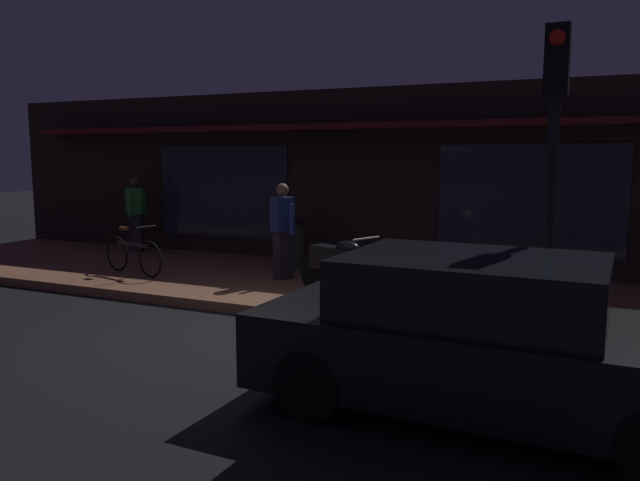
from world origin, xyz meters
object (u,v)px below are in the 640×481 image
Objects in this scene: traffic_light_pole at (553,137)px; parked_car_near at (483,338)px; motorcycle at (342,265)px; person_photographer at (136,213)px; trash_bin at (293,244)px; person_bystander at (283,229)px; bicycle_parked at (133,255)px.

traffic_light_pole is 2.33m from parked_car_near.
parked_car_near is at bearing -49.99° from motorcycle.
motorcycle is at bearing 130.01° from parked_car_near.
person_photographer reaches higher than trash_bin.
person_photographer and person_bystander have the same top height.
person_photographer is at bearing 155.99° from traffic_light_pole.
person_bystander is 0.40× the size of parked_car_near.
person_bystander reaches higher than trash_bin.
parked_car_near reaches higher than bicycle_parked.
traffic_light_pole is (3.06, -1.71, 1.83)m from motorcycle.
trash_bin is (-1.82, 1.92, -0.03)m from motorcycle.
traffic_light_pole is at bearing -14.32° from bicycle_parked.
trash_bin is 6.80m from parked_car_near.
motorcycle is 0.97× the size of person_photographer.
bicycle_parked is 0.39× the size of parked_car_near.
person_bystander reaches higher than bicycle_parked.
person_photographer is 1.00× the size of person_bystander.
person_bystander is (-1.49, 0.89, 0.38)m from motorcycle.
parked_car_near is (6.83, -3.31, 0.20)m from bicycle_parked.
traffic_light_pole reaches higher than bicycle_parked.
trash_bin is at bearing 37.47° from bicycle_parked.
traffic_light_pole is at bearing -29.28° from motorcycle.
person_bystander is at bearing 150.24° from traffic_light_pole.
person_photographer is at bearing 129.35° from bicycle_parked.
person_photographer is at bearing 158.90° from motorcycle.
person_bystander is at bearing -72.11° from trash_bin.
person_bystander is 0.46× the size of traffic_light_pole.
traffic_light_pole is at bearing 75.20° from parked_car_near.
parked_car_near is (4.49, -5.10, 0.08)m from trash_bin.
person_bystander is at bearing 135.65° from parked_car_near.
traffic_light_pole reaches higher than trash_bin.
motorcycle is 0.45× the size of traffic_light_pole.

